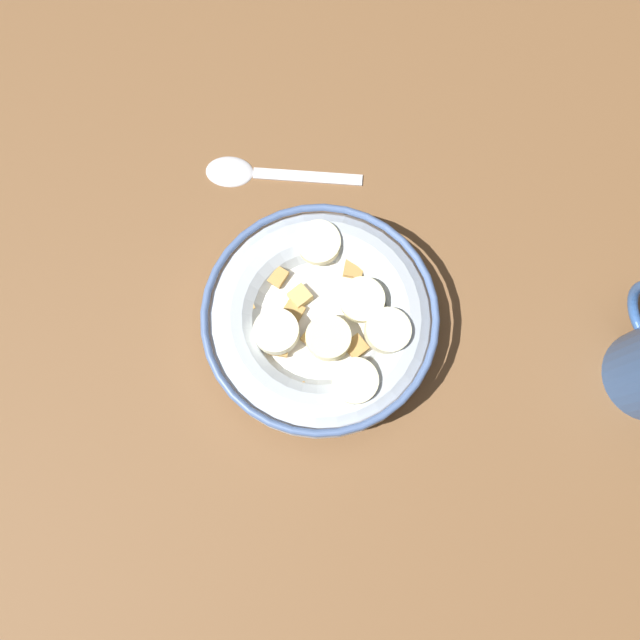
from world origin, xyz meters
TOP-DOWN VIEW (x-y plane):
  - ground_plane at (0.00, 0.00)cm, footprint 119.90×119.90cm
  - cereal_bowl at (-0.03, -0.04)cm, footprint 18.55×18.55cm
  - spoon at (15.23, 0.91)cm, footprint 7.53×13.35cm

SIDE VIEW (x-z plane):
  - ground_plane at x=0.00cm, z-range -2.00..0.00cm
  - spoon at x=15.23cm, z-range -0.06..0.74cm
  - cereal_bowl at x=-0.03cm, z-range -0.19..5.35cm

